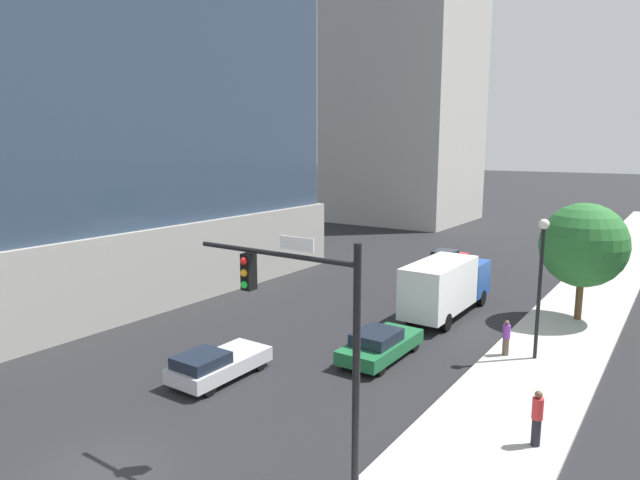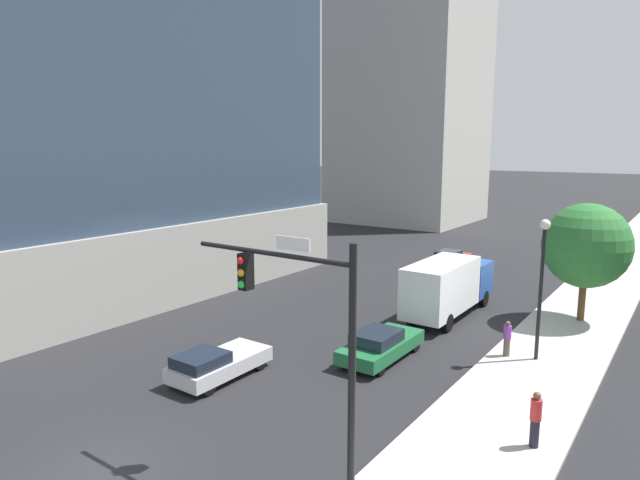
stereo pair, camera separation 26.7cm
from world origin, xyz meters
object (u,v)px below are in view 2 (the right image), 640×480
at_px(construction_building, 411,63).
at_px(pedestrian_red_shirt, 535,419).
at_px(car_red, 451,259).
at_px(pedestrian_purple_shirt, 507,338).
at_px(traffic_light_pole, 302,317).
at_px(street_lamp, 542,270).
at_px(street_tree, 586,246).
at_px(car_green, 380,344).
at_px(box_truck, 448,285).
at_px(car_silver, 216,363).

distance_m(construction_building, pedestrian_red_shirt, 56.51).
bearing_deg(pedestrian_red_shirt, construction_building, 120.57).
xyz_separation_m(car_red, pedestrian_purple_shirt, (8.91, -15.75, 0.22)).
relative_size(traffic_light_pole, car_red, 1.68).
xyz_separation_m(street_lamp, street_tree, (0.53, 6.98, 0.03)).
distance_m(car_green, car_red, 19.50).
bearing_deg(box_truck, pedestrian_red_shirt, -56.43).
bearing_deg(traffic_light_pole, street_tree, 79.60).
relative_size(street_tree, pedestrian_red_shirt, 3.48).
height_order(car_green, pedestrian_red_shirt, pedestrian_red_shirt).
distance_m(car_silver, box_truck, 13.87).
bearing_deg(car_red, box_truck, -69.11).
bearing_deg(box_truck, traffic_light_pole, -81.07).
xyz_separation_m(street_lamp, car_green, (-5.69, -3.60, -3.45)).
xyz_separation_m(construction_building, car_silver, (15.38, -47.97, -18.54)).
distance_m(traffic_light_pole, street_tree, 20.01).
bearing_deg(box_truck, car_silver, -108.50).
bearing_deg(street_lamp, construction_building, 123.29).
bearing_deg(traffic_light_pole, car_silver, 153.54).
bearing_deg(construction_building, car_green, -64.99).
height_order(street_lamp, car_silver, street_lamp).
xyz_separation_m(street_tree, car_silver, (-10.61, -16.19, -3.51)).
bearing_deg(traffic_light_pole, box_truck, 98.93).
bearing_deg(car_green, pedestrian_purple_shirt, 35.66).
height_order(construction_building, box_truck, construction_building).
distance_m(construction_building, street_tree, 43.71).
distance_m(street_tree, car_green, 12.76).
height_order(construction_building, traffic_light_pole, construction_building).
bearing_deg(car_silver, construction_building, 107.77).
relative_size(car_silver, pedestrian_red_shirt, 2.40).
distance_m(traffic_light_pole, car_red, 29.23).
distance_m(street_lamp, car_red, 18.71).
xyz_separation_m(car_silver, pedestrian_purple_shirt, (8.91, 8.85, 0.30)).
relative_size(street_tree, box_truck, 0.78).
bearing_deg(car_red, construction_building, 123.35).
bearing_deg(car_silver, box_truck, 71.50).
height_order(traffic_light_pole, car_silver, traffic_light_pole).
xyz_separation_m(street_tree, pedestrian_red_shirt, (1.24, -14.31, -3.09)).
bearing_deg(car_green, box_truck, 90.00).
bearing_deg(construction_building, car_silver, -72.23).
height_order(car_red, pedestrian_purple_shirt, pedestrian_purple_shirt).
relative_size(car_silver, pedestrian_purple_shirt, 2.71).
bearing_deg(pedestrian_purple_shirt, street_lamp, 16.91).
distance_m(box_truck, pedestrian_red_shirt, 13.51).
bearing_deg(traffic_light_pole, car_green, 106.02).
height_order(street_tree, box_truck, street_tree).
relative_size(box_truck, pedestrian_red_shirt, 4.46).
relative_size(street_tree, car_green, 1.32).
bearing_deg(pedestrian_purple_shirt, car_silver, -135.19).
distance_m(car_green, car_silver, 7.12).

